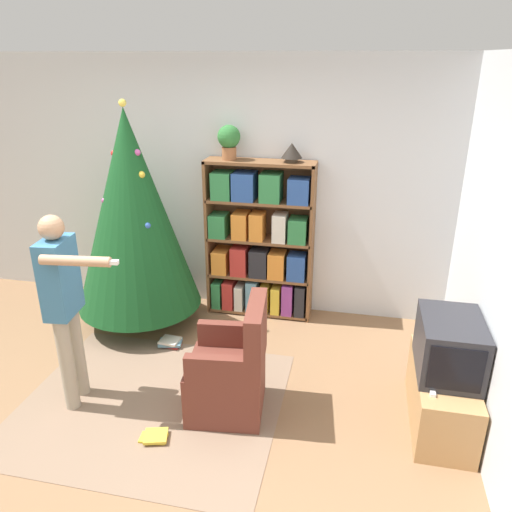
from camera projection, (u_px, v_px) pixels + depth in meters
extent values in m
plane|color=#846042|center=(151.00, 428.00, 3.69)|extent=(14.00, 14.00, 0.00)
cube|color=silver|center=(225.00, 187.00, 5.16)|extent=(8.00, 0.10, 2.60)
cube|color=#7F6651|center=(152.00, 403.00, 3.95)|extent=(2.02, 1.77, 0.01)
cube|color=brown|center=(210.00, 237.00, 5.17)|extent=(0.03, 0.28, 1.62)
cube|color=brown|center=(312.00, 244.00, 4.97)|extent=(0.03, 0.28, 1.62)
cube|color=brown|center=(260.00, 162.00, 4.77)|extent=(1.09, 0.28, 0.03)
cube|color=brown|center=(262.00, 236.00, 5.19)|extent=(1.09, 0.01, 1.62)
cube|color=brown|center=(260.00, 309.00, 5.36)|extent=(1.06, 0.28, 0.03)
cube|color=#2D7A42|center=(219.00, 292.00, 5.37)|extent=(0.10, 0.24, 0.29)
cube|color=#B22D28|center=(230.00, 293.00, 5.35)|extent=(0.11, 0.25, 0.30)
cube|color=beige|center=(241.00, 295.00, 5.34)|extent=(0.09, 0.26, 0.27)
cube|color=#5B899E|center=(253.00, 294.00, 5.28)|extent=(0.11, 0.21, 0.33)
cube|color=gold|center=(265.00, 297.00, 5.27)|extent=(0.09, 0.25, 0.29)
cube|color=gold|center=(277.00, 298.00, 5.24)|extent=(0.09, 0.24, 0.29)
cube|color=#843889|center=(288.00, 297.00, 5.22)|extent=(0.11, 0.24, 0.33)
cube|color=#232328|center=(301.00, 299.00, 5.19)|extent=(0.10, 0.23, 0.33)
cube|color=brown|center=(260.00, 275.00, 5.21)|extent=(1.06, 0.28, 0.03)
cube|color=orange|center=(222.00, 260.00, 5.23)|extent=(0.16, 0.27, 0.24)
cube|color=#B22D28|center=(240.00, 260.00, 5.16)|extent=(0.16, 0.21, 0.30)
cube|color=#232328|center=(260.00, 262.00, 5.14)|extent=(0.18, 0.25, 0.29)
cube|color=orange|center=(277.00, 264.00, 5.09)|extent=(0.16, 0.22, 0.27)
cube|color=#284C93|center=(297.00, 267.00, 5.04)|extent=(0.18, 0.20, 0.27)
cube|color=brown|center=(260.00, 239.00, 5.06)|extent=(1.06, 0.28, 0.03)
cube|color=#2D7A42|center=(220.00, 225.00, 5.07)|extent=(0.17, 0.23, 0.23)
cube|color=orange|center=(241.00, 225.00, 5.02)|extent=(0.15, 0.23, 0.26)
cube|color=orange|center=(258.00, 226.00, 4.98)|extent=(0.14, 0.21, 0.27)
cube|color=beige|center=(280.00, 227.00, 4.93)|extent=(0.13, 0.20, 0.28)
cube|color=#2D7A42|center=(298.00, 230.00, 4.91)|extent=(0.18, 0.23, 0.24)
cube|color=brown|center=(260.00, 201.00, 4.92)|extent=(1.06, 0.28, 0.03)
cube|color=#2D7A42|center=(223.00, 185.00, 4.91)|extent=(0.19, 0.23, 0.27)
cube|color=#284C93|center=(245.00, 186.00, 4.87)|extent=(0.22, 0.24, 0.27)
cube|color=#2D7A42|center=(271.00, 187.00, 4.82)|extent=(0.20, 0.25, 0.28)
cube|color=#284C93|center=(299.00, 191.00, 4.76)|extent=(0.20, 0.21, 0.24)
cube|color=tan|center=(441.00, 396.00, 3.67)|extent=(0.41, 0.94, 0.45)
cube|color=#28282D|center=(449.00, 346.00, 3.51)|extent=(0.42, 0.59, 0.41)
cube|color=black|center=(456.00, 370.00, 3.24)|extent=(0.35, 0.01, 0.32)
cube|color=white|center=(432.00, 391.00, 3.35)|extent=(0.04, 0.12, 0.02)
cylinder|color=#4C3323|center=(143.00, 317.00, 5.15)|extent=(0.36, 0.36, 0.10)
cylinder|color=brown|center=(142.00, 308.00, 5.11)|extent=(0.08, 0.08, 0.12)
cone|color=#14471E|center=(133.00, 212.00, 4.73)|extent=(1.21, 1.21, 1.93)
sphere|color=gold|center=(141.00, 175.00, 4.49)|extent=(0.07, 0.07, 0.07)
sphere|color=#335BB2|center=(147.00, 226.00, 4.52)|extent=(0.06, 0.06, 0.06)
sphere|color=red|center=(105.00, 201.00, 4.70)|extent=(0.05, 0.05, 0.05)
sphere|color=#B74C93|center=(137.00, 153.00, 4.46)|extent=(0.06, 0.06, 0.06)
sphere|color=red|center=(114.00, 153.00, 4.52)|extent=(0.06, 0.06, 0.06)
sphere|color=#B74C93|center=(104.00, 201.00, 4.59)|extent=(0.05, 0.05, 0.05)
sphere|color=#B74C93|center=(178.00, 248.00, 5.05)|extent=(0.05, 0.05, 0.05)
sphere|color=#E5CC4C|center=(122.00, 103.00, 4.36)|extent=(0.07, 0.07, 0.07)
cube|color=brown|center=(226.00, 385.00, 3.82)|extent=(0.62, 0.62, 0.42)
cube|color=brown|center=(256.00, 335.00, 3.63)|extent=(0.18, 0.57, 0.50)
cube|color=brown|center=(230.00, 334.00, 3.93)|extent=(0.51, 0.14, 0.20)
cube|color=brown|center=(220.00, 370.00, 3.48)|extent=(0.51, 0.14, 0.20)
cylinder|color=#9E937F|center=(77.00, 351.00, 3.94)|extent=(0.11, 0.11, 0.78)
cylinder|color=#9E937F|center=(67.00, 364.00, 3.77)|extent=(0.11, 0.11, 0.78)
cube|color=teal|center=(59.00, 278.00, 3.60)|extent=(0.22, 0.34, 0.58)
cylinder|color=tan|center=(72.00, 270.00, 3.79)|extent=(0.07, 0.07, 0.47)
cylinder|color=tan|center=(75.00, 261.00, 3.31)|extent=(0.48, 0.13, 0.07)
cube|color=white|center=(110.00, 262.00, 3.29)|extent=(0.11, 0.05, 0.03)
sphere|color=tan|center=(51.00, 227.00, 3.46)|extent=(0.18, 0.18, 0.18)
cylinder|color=#935B38|center=(229.00, 153.00, 4.80)|extent=(0.14, 0.14, 0.12)
sphere|color=#2D7033|center=(229.00, 137.00, 4.74)|extent=(0.22, 0.22, 0.22)
cylinder|color=#473828|center=(292.00, 160.00, 4.70)|extent=(0.12, 0.12, 0.04)
cone|color=black|center=(292.00, 150.00, 4.67)|extent=(0.20, 0.20, 0.14)
cube|color=#B22D28|center=(170.00, 345.00, 4.73)|extent=(0.21, 0.13, 0.02)
cube|color=#5B899E|center=(170.00, 343.00, 4.72)|extent=(0.24, 0.19, 0.02)
cube|color=beige|center=(170.00, 340.00, 4.71)|extent=(0.19, 0.17, 0.02)
cube|color=gold|center=(154.00, 438.00, 3.57)|extent=(0.20, 0.13, 0.02)
cube|color=gold|center=(156.00, 436.00, 3.56)|extent=(0.20, 0.19, 0.02)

